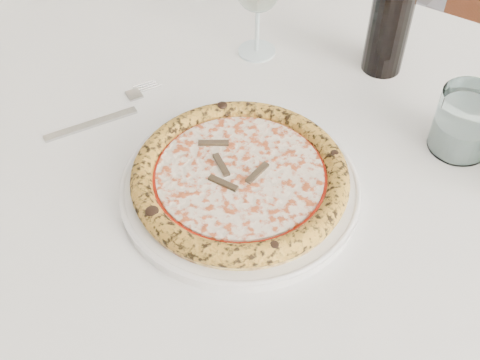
{
  "coord_description": "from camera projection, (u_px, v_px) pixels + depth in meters",
  "views": [
    {
      "loc": [
        0.1,
        -0.55,
        1.33
      ],
      "look_at": [
        -0.22,
        -0.15,
        0.78
      ],
      "focal_mm": 45.0,
      "sensor_mm": 36.0,
      "label": 1
    }
  ],
  "objects": [
    {
      "name": "fork",
      "position": [
        105.0,
        114.0,
        0.87
      ],
      "size": [
        0.06,
        0.19,
        0.0
      ],
      "color": "#AEAFB1",
      "rests_on": "dining_table"
    },
    {
      "name": "pizza",
      "position": [
        240.0,
        177.0,
        0.75
      ],
      "size": [
        0.27,
        0.27,
        0.03
      ],
      "color": "#F1D477",
      "rests_on": "plate"
    },
    {
      "name": "dining_table",
      "position": [
        283.0,
        189.0,
        0.89
      ],
      "size": [
        1.62,
        1.05,
        0.76
      ],
      "color": "brown",
      "rests_on": "floor"
    },
    {
      "name": "wine_bottle",
      "position": [
        393.0,
        7.0,
        0.87
      ],
      "size": [
        0.06,
        0.06,
        0.25
      ],
      "color": "black",
      "rests_on": "dining_table"
    },
    {
      "name": "plate",
      "position": [
        240.0,
        186.0,
        0.77
      ],
      "size": [
        0.31,
        0.31,
        0.02
      ],
      "color": "white",
      "rests_on": "dining_table"
    },
    {
      "name": "tumbler",
      "position": [
        464.0,
        125.0,
        0.8
      ],
      "size": [
        0.08,
        0.08,
        0.09
      ],
      "color": "white",
      "rests_on": "dining_table"
    }
  ]
}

